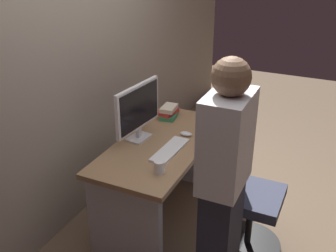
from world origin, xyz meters
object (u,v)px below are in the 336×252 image
object	(u,v)px
mouse	(186,134)
cup_near_keyboard	(159,167)
book_stack	(169,112)
cell_phone	(205,126)
monitor	(138,109)
desk	(162,167)
person_at_desk	(223,185)
keyboard	(170,150)
office_chair	(244,198)

from	to	relation	value
mouse	cup_near_keyboard	bearing A→B (deg)	-175.07
cup_near_keyboard	book_stack	bearing A→B (deg)	21.11
book_stack	cell_phone	xyz separation A→B (m)	(-0.05, -0.36, -0.05)
mouse	monitor	bearing A→B (deg)	122.79
book_stack	desk	bearing A→B (deg)	-160.94
mouse	book_stack	distance (m)	0.39
person_at_desk	mouse	distance (m)	0.91
monitor	keyboard	xyz separation A→B (m)	(-0.09, -0.31, -0.25)
office_chair	mouse	bearing A→B (deg)	68.96
office_chair	book_stack	world-z (taller)	office_chair
monitor	book_stack	world-z (taller)	monitor
desk	book_stack	world-z (taller)	book_stack
office_chair	cell_phone	distance (m)	0.73
monitor	cup_near_keyboard	xyz separation A→B (m)	(-0.39, -0.37, -0.21)
office_chair	monitor	bearing A→B (deg)	89.17
person_at_desk	cell_phone	distance (m)	1.05
monitor	keyboard	world-z (taller)	monitor
person_at_desk	book_stack	xyz separation A→B (m)	(0.99, 0.83, -0.05)
person_at_desk	mouse	size ratio (longest dim) A/B	16.39
cell_phone	person_at_desk	bearing A→B (deg)	-137.35
monitor	cup_near_keyboard	bearing A→B (deg)	-136.18
mouse	cell_phone	bearing A→B (deg)	-20.10
monitor	person_at_desk	bearing A→B (deg)	-120.39
desk	keyboard	world-z (taller)	keyboard
monitor	book_stack	bearing A→B (deg)	-4.75
monitor	cup_near_keyboard	world-z (taller)	monitor
person_at_desk	cell_phone	bearing A→B (deg)	26.27
monitor	cell_phone	xyz separation A→B (m)	(0.43, -0.40, -0.25)
person_at_desk	book_stack	distance (m)	1.29
office_chair	cell_phone	bearing A→B (deg)	48.02
office_chair	mouse	distance (m)	0.69
person_at_desk	monitor	distance (m)	1.02
person_at_desk	mouse	bearing A→B (deg)	37.25
person_at_desk	book_stack	world-z (taller)	person_at_desk
office_chair	person_at_desk	bearing A→B (deg)	176.65
keyboard	monitor	bearing A→B (deg)	77.02
keyboard	book_stack	bearing A→B (deg)	28.22
cup_near_keyboard	cell_phone	distance (m)	0.82
person_at_desk	cup_near_keyboard	world-z (taller)	person_at_desk
keyboard	cup_near_keyboard	bearing A→B (deg)	-166.35
desk	book_stack	xyz separation A→B (m)	(0.45, 0.16, 0.28)
office_chair	monitor	size ratio (longest dim) A/B	1.74
keyboard	book_stack	xyz separation A→B (m)	(0.56, 0.27, 0.04)
person_at_desk	cell_phone	xyz separation A→B (m)	(0.94, 0.46, -0.10)
desk	monitor	xyz separation A→B (m)	(-0.03, 0.19, 0.49)
desk	keyboard	distance (m)	0.29
keyboard	cell_phone	xyz separation A→B (m)	(0.52, -0.09, -0.01)
office_chair	mouse	world-z (taller)	office_chair
keyboard	cup_near_keyboard	size ratio (longest dim) A/B	4.76
desk	mouse	size ratio (longest dim) A/B	13.67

